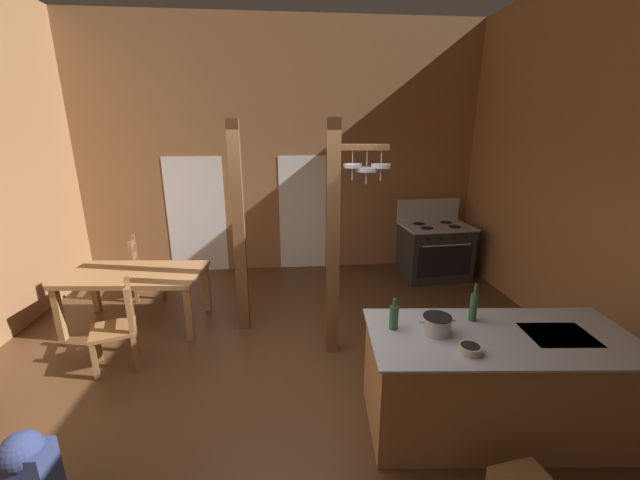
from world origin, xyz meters
TOP-DOWN VIEW (x-y plane):
  - ground_plane at (0.00, 0.00)m, footprint 7.64×7.78m
  - wall_back at (0.00, 3.56)m, footprint 7.64×0.14m
  - glazed_door_back_left at (-1.54, 3.48)m, footprint 1.00×0.01m
  - glazed_panel_back_right at (0.34, 3.48)m, footprint 0.84×0.01m
  - kitchen_island at (1.75, -0.67)m, footprint 2.24×1.15m
  - stove_range at (2.57, 2.76)m, footprint 1.19×0.89m
  - support_post_with_pot_rack at (0.57, 0.65)m, footprint 0.67×0.25m
  - support_post_center at (-0.55, 1.30)m, footprint 0.14×0.14m
  - dining_table at (-1.93, 1.50)m, footprint 1.77×1.05m
  - ladderback_chair_near_window at (-1.81, 0.59)m, footprint 0.56×0.56m
  - ladderback_chair_by_post at (-2.13, 2.41)m, footprint 0.52×0.52m
  - backpack at (-1.77, -1.08)m, footprint 0.33×0.31m
  - stockpot_on_counter at (1.22, -0.59)m, footprint 0.30×0.23m
  - mixing_bowl_on_counter at (1.37, -0.89)m, footprint 0.17×0.17m
  - bottle_tall_on_counter at (1.62, -0.41)m, footprint 0.06×0.06m
  - bottle_short_on_counter at (0.89, -0.48)m, footprint 0.08×0.08m

SIDE VIEW (x-z plane):
  - ground_plane at x=0.00m, z-range -0.10..0.00m
  - backpack at x=-1.77m, z-range 0.02..0.61m
  - kitchen_island at x=1.75m, z-range 0.00..0.89m
  - ladderback_chair_near_window at x=-1.81m, z-range -0.02..0.93m
  - ladderback_chair_by_post at x=-2.13m, z-range -0.02..0.93m
  - stove_range at x=2.57m, z-range -0.18..1.14m
  - dining_table at x=-1.93m, z-range 0.28..1.02m
  - mixing_bowl_on_counter at x=1.37m, z-range 0.89..0.95m
  - stockpot_on_counter at x=1.22m, z-range 0.89..1.05m
  - bottle_short_on_counter at x=0.89m, z-range 0.86..1.14m
  - glazed_door_back_left at x=-1.54m, z-range 0.00..2.05m
  - glazed_panel_back_right at x=0.34m, z-range 0.00..2.05m
  - bottle_tall_on_counter at x=1.62m, z-range 0.86..1.20m
  - support_post_center at x=-0.55m, z-range 0.00..2.62m
  - support_post_with_pot_rack at x=0.57m, z-range 0.12..2.75m
  - wall_back at x=0.00m, z-range 0.00..4.27m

